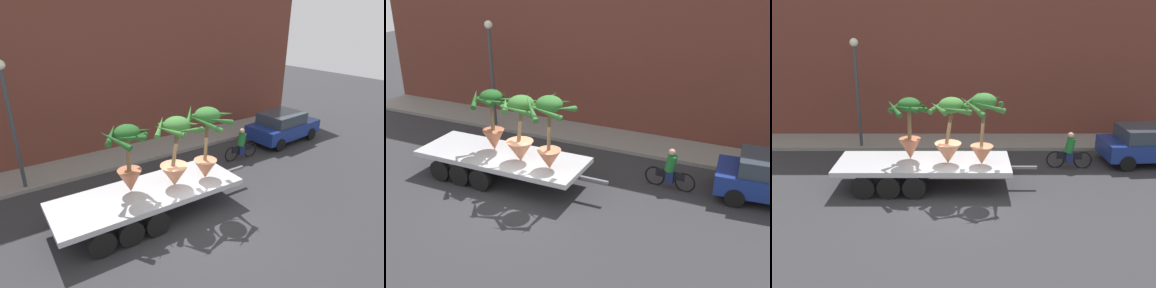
% 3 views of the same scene
% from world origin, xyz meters
% --- Properties ---
extents(ground_plane, '(60.00, 60.00, 0.00)m').
position_xyz_m(ground_plane, '(0.00, 0.00, 0.00)').
color(ground_plane, '#2D2D30').
extents(sidewalk, '(24.00, 2.20, 0.15)m').
position_xyz_m(sidewalk, '(0.00, 6.10, 0.07)').
color(sidewalk, gray).
rests_on(sidewalk, ground).
extents(building_facade, '(24.00, 1.20, 8.90)m').
position_xyz_m(building_facade, '(0.00, 7.80, 4.45)').
color(building_facade, brown).
rests_on(building_facade, ground).
extents(flatbed_trailer, '(7.26, 2.34, 0.98)m').
position_xyz_m(flatbed_trailer, '(-1.48, 1.04, 0.77)').
color(flatbed_trailer, '#B7BABF').
rests_on(flatbed_trailer, ground).
extents(potted_palm_rear, '(1.67, 1.84, 2.57)m').
position_xyz_m(potted_palm_rear, '(0.91, 0.75, 2.45)').
color(potted_palm_rear, '#C17251').
rests_on(potted_palm_rear, flatbed_trailer).
extents(potted_palm_middle, '(1.56, 1.57, 2.29)m').
position_xyz_m(potted_palm_middle, '(-1.71, 1.31, 2.25)').
color(potted_palm_middle, '#B26647').
rests_on(potted_palm_middle, flatbed_trailer).
extents(potted_palm_front, '(1.56, 1.62, 2.40)m').
position_xyz_m(potted_palm_front, '(-0.26, 0.86, 2.20)').
color(potted_palm_front, tan).
rests_on(potted_palm_front, flatbed_trailer).
extents(cyclist, '(1.84, 0.37, 1.54)m').
position_xyz_m(cyclist, '(4.53, 2.91, 0.67)').
color(cyclist, black).
rests_on(cyclist, ground).
extents(street_lamp, '(0.36, 0.36, 4.83)m').
position_xyz_m(street_lamp, '(-4.45, 5.30, 3.23)').
color(street_lamp, '#383D42').
rests_on(street_lamp, sidewalk).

